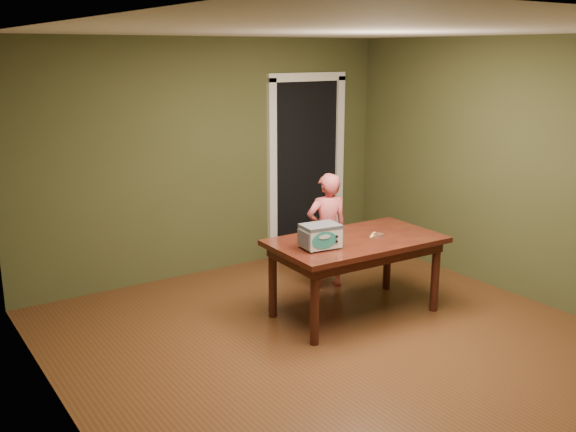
% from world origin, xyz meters
% --- Properties ---
extents(floor, '(5.00, 5.00, 0.00)m').
position_xyz_m(floor, '(0.00, 0.00, 0.00)').
color(floor, '#563218').
rests_on(floor, ground).
extents(room_shell, '(4.52, 5.02, 2.61)m').
position_xyz_m(room_shell, '(0.00, 0.00, 1.71)').
color(room_shell, '#414524').
rests_on(room_shell, ground).
extents(doorway, '(1.10, 0.66, 2.25)m').
position_xyz_m(doorway, '(1.30, 2.78, 1.06)').
color(doorway, black).
rests_on(doorway, ground).
extents(dining_table, '(1.63, 0.95, 0.75)m').
position_xyz_m(dining_table, '(0.53, 0.59, 0.65)').
color(dining_table, '#340F0B').
rests_on(dining_table, floor).
extents(toy_oven, '(0.37, 0.27, 0.22)m').
position_xyz_m(toy_oven, '(0.07, 0.54, 0.87)').
color(toy_oven, '#4C4F54').
rests_on(toy_oven, dining_table).
extents(baking_pan, '(0.10, 0.10, 0.02)m').
position_xyz_m(baking_pan, '(0.76, 0.54, 0.76)').
color(baking_pan, silver).
rests_on(baking_pan, dining_table).
extents(spatula, '(0.16, 0.13, 0.01)m').
position_xyz_m(spatula, '(0.74, 0.59, 0.75)').
color(spatula, '#E6C264').
rests_on(spatula, dining_table).
extents(child, '(0.51, 0.40, 1.24)m').
position_xyz_m(child, '(0.75, 1.32, 0.62)').
color(child, '#D6585C').
rests_on(child, floor).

